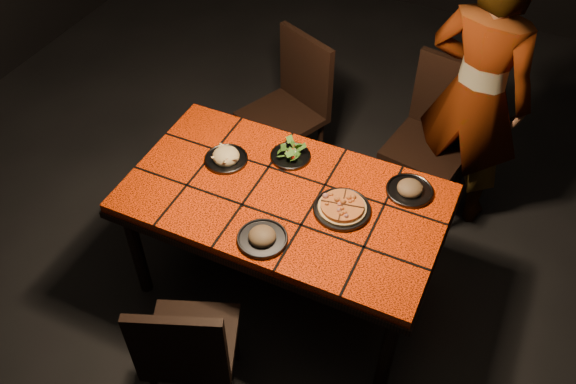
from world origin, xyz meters
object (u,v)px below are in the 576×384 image
at_px(dining_table, 284,205).
at_px(chair_far_right, 437,129).
at_px(chair_far_left, 293,101).
at_px(chair_near, 187,348).
at_px(plate_pasta, 226,157).
at_px(plate_pizza, 342,208).
at_px(diner, 476,96).

distance_m(dining_table, chair_far_right, 1.17).
distance_m(chair_far_left, chair_far_right, 0.92).
distance_m(chair_near, chair_far_right, 1.98).
relative_size(chair_near, plate_pasta, 3.91).
height_order(chair_near, plate_pizza, chair_near).
distance_m(chair_near, plate_pasta, 1.02).
xyz_separation_m(dining_table, chair_far_left, (-0.38, 0.94, -0.10)).
relative_size(dining_table, chair_far_left, 1.63).
bearing_deg(diner, chair_far_right, 18.08).
bearing_deg(dining_table, chair_far_right, 62.85).
xyz_separation_m(chair_far_left, plate_pizza, (0.69, -0.92, 0.20)).
xyz_separation_m(diner, plate_pizza, (-0.40, -1.04, -0.10)).
relative_size(chair_far_left, diner, 0.57).
bearing_deg(diner, chair_far_left, 18.47).
bearing_deg(plate_pasta, chair_far_right, 45.55).
bearing_deg(plate_pasta, diner, 41.26).
height_order(diner, plate_pasta, diner).
bearing_deg(chair_far_right, plate_pizza, -93.05).
height_order(chair_far_left, plate_pizza, chair_far_left).
distance_m(dining_table, chair_far_left, 1.02).
bearing_deg(chair_far_left, dining_table, -43.80).
relative_size(dining_table, plate_pizza, 5.66).
xyz_separation_m(chair_near, plate_pizza, (0.39, 0.87, 0.25)).
distance_m(chair_far_left, diner, 1.13).
xyz_separation_m(dining_table, plate_pizza, (0.30, 0.02, 0.10)).
height_order(chair_far_right, diner, diner).
height_order(chair_near, plate_pasta, chair_near).
height_order(chair_far_left, plate_pasta, chair_far_left).
xyz_separation_m(chair_near, chair_far_right, (0.62, 1.88, 0.06)).
relative_size(chair_near, plate_pizza, 3.17).
height_order(dining_table, chair_far_right, chair_far_right).
bearing_deg(chair_far_right, diner, 15.58).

